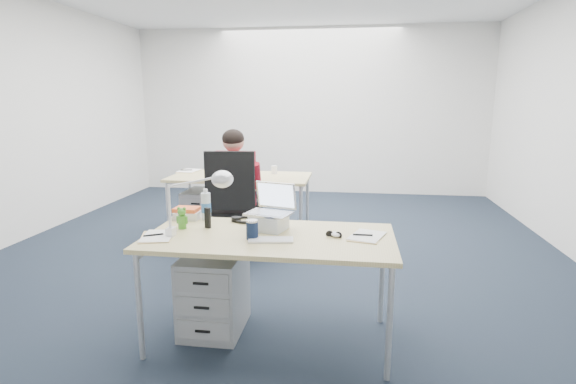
{
  "coord_description": "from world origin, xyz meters",
  "views": [
    {
      "loc": [
        0.75,
        -4.3,
        1.59
      ],
      "look_at": [
        0.24,
        -0.73,
        0.85
      ],
      "focal_mm": 28.0,
      "sensor_mm": 36.0,
      "label": 1
    }
  ],
  "objects_px": {
    "far_cup": "(274,170)",
    "silver_laptop": "(269,208)",
    "can_koozie": "(252,229)",
    "dark_laptop": "(235,168)",
    "seated_person": "(238,193)",
    "water_bottle": "(206,204)",
    "sunglasses": "(334,235)",
    "bear_figurine": "(182,218)",
    "office_chair": "(235,230)",
    "wireless_keyboard": "(271,240)",
    "computer_mouse": "(335,234)",
    "drawer_pedestal_near": "(214,292)",
    "desk_far": "(240,180)",
    "desk_lamp": "(190,202)",
    "headphones": "(246,219)",
    "drawer_pedestal_far": "(204,213)",
    "cordless_phone": "(208,218)",
    "desk_near": "(270,242)"
  },
  "relations": [
    {
      "from": "far_cup",
      "to": "silver_laptop",
      "type": "bearing_deg",
      "value": -80.98
    },
    {
      "from": "can_koozie",
      "to": "dark_laptop",
      "type": "relative_size",
      "value": 0.39
    },
    {
      "from": "seated_person",
      "to": "silver_laptop",
      "type": "relative_size",
      "value": 4.26
    },
    {
      "from": "water_bottle",
      "to": "sunglasses",
      "type": "xyz_separation_m",
      "value": [
        0.95,
        -0.3,
        -0.1
      ]
    },
    {
      "from": "bear_figurine",
      "to": "dark_laptop",
      "type": "relative_size",
      "value": 0.48
    },
    {
      "from": "office_chair",
      "to": "sunglasses",
      "type": "bearing_deg",
      "value": -59.54
    },
    {
      "from": "wireless_keyboard",
      "to": "computer_mouse",
      "type": "height_order",
      "value": "computer_mouse"
    },
    {
      "from": "drawer_pedestal_near",
      "to": "can_koozie",
      "type": "xyz_separation_m",
      "value": [
        0.32,
        -0.17,
        0.52
      ]
    },
    {
      "from": "desk_far",
      "to": "dark_laptop",
      "type": "height_order",
      "value": "dark_laptop"
    },
    {
      "from": "desk_lamp",
      "to": "dark_laptop",
      "type": "bearing_deg",
      "value": 94.25
    },
    {
      "from": "drawer_pedestal_near",
      "to": "headphones",
      "type": "bearing_deg",
      "value": 52.69
    },
    {
      "from": "drawer_pedestal_far",
      "to": "water_bottle",
      "type": "distance_m",
      "value": 2.1
    },
    {
      "from": "desk_lamp",
      "to": "office_chair",
      "type": "bearing_deg",
      "value": 91.8
    },
    {
      "from": "computer_mouse",
      "to": "water_bottle",
      "type": "height_order",
      "value": "water_bottle"
    },
    {
      "from": "cordless_phone",
      "to": "wireless_keyboard",
      "type": "bearing_deg",
      "value": -3.14
    },
    {
      "from": "silver_laptop",
      "to": "headphones",
      "type": "distance_m",
      "value": 0.31
    },
    {
      "from": "seated_person",
      "to": "computer_mouse",
      "type": "xyz_separation_m",
      "value": [
        1.05,
        -1.58,
        0.08
      ]
    },
    {
      "from": "headphones",
      "to": "sunglasses",
      "type": "relative_size",
      "value": 2.0
    },
    {
      "from": "seated_person",
      "to": "drawer_pedestal_far",
      "type": "relative_size",
      "value": 2.38
    },
    {
      "from": "sunglasses",
      "to": "desk_lamp",
      "type": "relative_size",
      "value": 0.24
    },
    {
      "from": "silver_laptop",
      "to": "dark_laptop",
      "type": "bearing_deg",
      "value": 126.3
    },
    {
      "from": "silver_laptop",
      "to": "computer_mouse",
      "type": "bearing_deg",
      "value": 3.27
    },
    {
      "from": "seated_person",
      "to": "wireless_keyboard",
      "type": "height_order",
      "value": "seated_person"
    },
    {
      "from": "silver_laptop",
      "to": "dark_laptop",
      "type": "height_order",
      "value": "silver_laptop"
    },
    {
      "from": "far_cup",
      "to": "desk_far",
      "type": "bearing_deg",
      "value": -150.61
    },
    {
      "from": "desk_far",
      "to": "water_bottle",
      "type": "xyz_separation_m",
      "value": [
        0.23,
        -1.93,
        0.16
      ]
    },
    {
      "from": "can_koozie",
      "to": "far_cup",
      "type": "bearing_deg",
      "value": 96.82
    },
    {
      "from": "wireless_keyboard",
      "to": "sunglasses",
      "type": "xyz_separation_m",
      "value": [
        0.39,
        0.14,
        0.01
      ]
    },
    {
      "from": "seated_person",
      "to": "office_chair",
      "type": "bearing_deg",
      "value": -89.44
    },
    {
      "from": "cordless_phone",
      "to": "sunglasses",
      "type": "relative_size",
      "value": 1.3
    },
    {
      "from": "desk_far",
      "to": "drawer_pedestal_far",
      "type": "xyz_separation_m",
      "value": [
        -0.45,
        -0.03,
        -0.41
      ]
    },
    {
      "from": "headphones",
      "to": "bear_figurine",
      "type": "height_order",
      "value": "bear_figurine"
    },
    {
      "from": "desk_near",
      "to": "office_chair",
      "type": "distance_m",
      "value": 1.6
    },
    {
      "from": "bear_figurine",
      "to": "office_chair",
      "type": "bearing_deg",
      "value": 93.17
    },
    {
      "from": "computer_mouse",
      "to": "desk_lamp",
      "type": "bearing_deg",
      "value": 165.26
    },
    {
      "from": "bear_figurine",
      "to": "dark_laptop",
      "type": "distance_m",
      "value": 1.99
    },
    {
      "from": "wireless_keyboard",
      "to": "bear_figurine",
      "type": "relative_size",
      "value": 1.83
    },
    {
      "from": "seated_person",
      "to": "cordless_phone",
      "type": "bearing_deg",
      "value": -85.03
    },
    {
      "from": "water_bottle",
      "to": "bear_figurine",
      "type": "xyz_separation_m",
      "value": [
        -0.09,
        -0.26,
        -0.04
      ]
    },
    {
      "from": "sunglasses",
      "to": "silver_laptop",
      "type": "bearing_deg",
      "value": -175.04
    },
    {
      "from": "drawer_pedestal_far",
      "to": "cordless_phone",
      "type": "bearing_deg",
      "value": -70.15
    },
    {
      "from": "office_chair",
      "to": "silver_laptop",
      "type": "distance_m",
      "value": 1.53
    },
    {
      "from": "can_koozie",
      "to": "water_bottle",
      "type": "relative_size",
      "value": 0.55
    },
    {
      "from": "can_koozie",
      "to": "silver_laptop",
      "type": "bearing_deg",
      "value": 73.41
    },
    {
      "from": "desk_far",
      "to": "headphones",
      "type": "bearing_deg",
      "value": -74.55
    },
    {
      "from": "computer_mouse",
      "to": "desk_lamp",
      "type": "xyz_separation_m",
      "value": [
        -0.92,
        -0.13,
        0.21
      ]
    },
    {
      "from": "headphones",
      "to": "desk_lamp",
      "type": "bearing_deg",
      "value": -134.18
    },
    {
      "from": "silver_laptop",
      "to": "cordless_phone",
      "type": "relative_size",
      "value": 2.17
    },
    {
      "from": "desk_far",
      "to": "office_chair",
      "type": "relative_size",
      "value": 1.41
    },
    {
      "from": "computer_mouse",
      "to": "can_koozie",
      "type": "bearing_deg",
      "value": 170.28
    }
  ]
}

